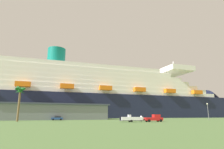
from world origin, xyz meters
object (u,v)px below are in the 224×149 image
(cruise_ship, at_px, (100,97))
(street_lamp, at_px, (208,109))
(pickup_truck, at_px, (154,118))
(parked_car_blue_suv, at_px, (57,118))
(parked_car_yellow_taxi, at_px, (59,118))
(small_boat_on_trailer, at_px, (134,119))
(palm_tree, at_px, (20,94))

(cruise_ship, bearing_deg, street_lamp, -67.97)
(pickup_truck, relative_size, parked_car_blue_suv, 1.30)
(parked_car_blue_suv, relative_size, parked_car_yellow_taxi, 0.91)
(cruise_ship, bearing_deg, small_boat_on_trailer, -96.04)
(cruise_ship, bearing_deg, parked_car_blue_suv, -119.52)
(parked_car_blue_suv, bearing_deg, parked_car_yellow_taxi, 81.80)
(pickup_truck, height_order, small_boat_on_trailer, pickup_truck)
(small_boat_on_trailer, bearing_deg, street_lamp, 14.25)
(small_boat_on_trailer, bearing_deg, palm_tree, 157.12)
(pickup_truck, relative_size, parked_car_yellow_taxi, 1.18)
(parked_car_yellow_taxi, bearing_deg, street_lamp, -23.70)
(cruise_ship, xyz_separation_m, pickup_truck, (-1.89, -79.94, -13.86))
(palm_tree, bearing_deg, pickup_truck, -20.14)
(parked_car_yellow_taxi, bearing_deg, palm_tree, -123.71)
(cruise_ship, xyz_separation_m, parked_car_blue_suv, (-29.79, -52.62, -14.07))
(pickup_truck, distance_m, parked_car_yellow_taxi, 44.02)
(small_boat_on_trailer, relative_size, parked_car_blue_suv, 2.02)
(pickup_truck, xyz_separation_m, street_lamp, (30.25, 9.86, 3.45))
(palm_tree, bearing_deg, cruise_ship, 57.12)
(street_lamp, bearing_deg, parked_car_blue_suv, 163.28)
(pickup_truck, relative_size, street_lamp, 0.85)
(palm_tree, height_order, street_lamp, palm_tree)
(palm_tree, distance_m, street_lamp, 70.80)
(small_boat_on_trailer, height_order, parked_car_blue_suv, small_boat_on_trailer)
(parked_car_yellow_taxi, bearing_deg, parked_car_blue_suv, -98.20)
(street_lamp, distance_m, parked_car_yellow_taxi, 62.42)
(parked_car_yellow_taxi, bearing_deg, cruise_ship, 57.49)
(street_lamp, bearing_deg, small_boat_on_trailer, -165.75)
(parked_car_blue_suv, height_order, parked_car_yellow_taxi, same)
(cruise_ship, distance_m, parked_car_yellow_taxi, 55.23)
(palm_tree, bearing_deg, street_lamp, -3.98)
(small_boat_on_trailer, bearing_deg, parked_car_yellow_taxi, 120.56)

